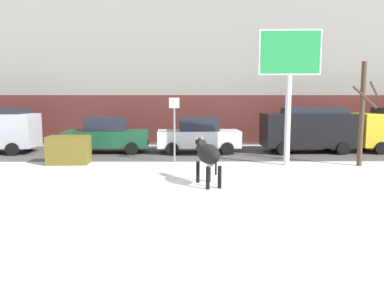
{
  "coord_description": "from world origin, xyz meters",
  "views": [
    {
      "loc": [
        0.39,
        -11.17,
        2.76
      ],
      "look_at": [
        0.51,
        2.57,
        1.1
      ],
      "focal_mm": 34.82,
      "sensor_mm": 36.0,
      "label": 1
    }
  ],
  "objects_px": {
    "car_white_sedan": "(199,135)",
    "pedestrian_by_cars": "(38,130)",
    "billboard": "(290,61)",
    "pedestrian_far_left": "(119,130)",
    "dumpster": "(69,150)",
    "car_black_van": "(308,129)",
    "cow_black": "(208,155)",
    "pedestrian_near_billboard": "(174,130)",
    "street_sign": "(174,124)",
    "bare_tree_left_lot": "(362,112)",
    "car_darkgreen_sedan": "(107,135)"
  },
  "relations": [
    {
      "from": "car_darkgreen_sedan",
      "to": "bare_tree_left_lot",
      "type": "relative_size",
      "value": 1.0
    },
    {
      "from": "pedestrian_near_billboard",
      "to": "street_sign",
      "type": "xyz_separation_m",
      "value": [
        0.29,
        -6.36,
        0.79
      ]
    },
    {
      "from": "car_white_sedan",
      "to": "pedestrian_by_cars",
      "type": "xyz_separation_m",
      "value": [
        -9.64,
        3.37,
        -0.03
      ]
    },
    {
      "from": "bare_tree_left_lot",
      "to": "dumpster",
      "type": "xyz_separation_m",
      "value": [
        -12.27,
        0.65,
        -1.62
      ]
    },
    {
      "from": "pedestrian_by_cars",
      "to": "billboard",
      "type": "bearing_deg",
      "value": -28.0
    },
    {
      "from": "billboard",
      "to": "cow_black",
      "type": "bearing_deg",
      "value": -134.09
    },
    {
      "from": "car_darkgreen_sedan",
      "to": "street_sign",
      "type": "height_order",
      "value": "street_sign"
    },
    {
      "from": "pedestrian_by_cars",
      "to": "car_black_van",
      "type": "bearing_deg",
      "value": -12.13
    },
    {
      "from": "pedestrian_near_billboard",
      "to": "pedestrian_far_left",
      "type": "relative_size",
      "value": 1.0
    },
    {
      "from": "billboard",
      "to": "pedestrian_near_billboard",
      "type": "relative_size",
      "value": 3.21
    },
    {
      "from": "pedestrian_by_cars",
      "to": "pedestrian_far_left",
      "type": "xyz_separation_m",
      "value": [
        4.88,
        0.0,
        0.0
      ]
    },
    {
      "from": "car_darkgreen_sedan",
      "to": "car_white_sedan",
      "type": "height_order",
      "value": "same"
    },
    {
      "from": "billboard",
      "to": "pedestrian_far_left",
      "type": "relative_size",
      "value": 3.21
    },
    {
      "from": "billboard",
      "to": "street_sign",
      "type": "height_order",
      "value": "billboard"
    },
    {
      "from": "cow_black",
      "to": "car_darkgreen_sedan",
      "type": "xyz_separation_m",
      "value": [
        -4.84,
        7.35,
        -0.09
      ]
    },
    {
      "from": "cow_black",
      "to": "car_darkgreen_sedan",
      "type": "relative_size",
      "value": 0.45
    },
    {
      "from": "cow_black",
      "to": "car_white_sedan",
      "type": "relative_size",
      "value": 0.45
    },
    {
      "from": "cow_black",
      "to": "billboard",
      "type": "relative_size",
      "value": 0.35
    },
    {
      "from": "car_darkgreen_sedan",
      "to": "car_white_sedan",
      "type": "bearing_deg",
      "value": -0.67
    },
    {
      "from": "car_darkgreen_sedan",
      "to": "billboard",
      "type": "bearing_deg",
      "value": -24.07
    },
    {
      "from": "car_black_van",
      "to": "dumpster",
      "type": "relative_size",
      "value": 2.75
    },
    {
      "from": "car_darkgreen_sedan",
      "to": "pedestrian_far_left",
      "type": "relative_size",
      "value": 2.47
    },
    {
      "from": "car_white_sedan",
      "to": "pedestrian_by_cars",
      "type": "distance_m",
      "value": 10.21
    },
    {
      "from": "car_black_van",
      "to": "pedestrian_near_billboard",
      "type": "bearing_deg",
      "value": 155.14
    },
    {
      "from": "pedestrian_by_cars",
      "to": "street_sign",
      "type": "bearing_deg",
      "value": -36.81
    },
    {
      "from": "car_darkgreen_sedan",
      "to": "car_black_van",
      "type": "distance_m",
      "value": 10.41
    },
    {
      "from": "dumpster",
      "to": "billboard",
      "type": "bearing_deg",
      "value": -2.63
    },
    {
      "from": "billboard",
      "to": "car_black_van",
      "type": "distance_m",
      "value": 5.27
    },
    {
      "from": "car_black_van",
      "to": "bare_tree_left_lot",
      "type": "relative_size",
      "value": 1.09
    },
    {
      "from": "pedestrian_far_left",
      "to": "bare_tree_left_lot",
      "type": "xyz_separation_m",
      "value": [
        11.37,
        -7.27,
        1.34
      ]
    },
    {
      "from": "car_white_sedan",
      "to": "dumpster",
      "type": "height_order",
      "value": "car_white_sedan"
    },
    {
      "from": "car_black_van",
      "to": "pedestrian_by_cars",
      "type": "bearing_deg",
      "value": 167.87
    },
    {
      "from": "car_black_van",
      "to": "dumpster",
      "type": "xyz_separation_m",
      "value": [
        -11.33,
        -3.33,
        -0.64
      ]
    },
    {
      "from": "billboard",
      "to": "pedestrian_far_left",
      "type": "xyz_separation_m",
      "value": [
        -8.37,
        7.05,
        -3.43
      ]
    },
    {
      "from": "pedestrian_far_left",
      "to": "cow_black",
      "type": "bearing_deg",
      "value": -65.53
    },
    {
      "from": "car_black_van",
      "to": "pedestrian_by_cars",
      "type": "distance_m",
      "value": 15.66
    },
    {
      "from": "car_white_sedan",
      "to": "pedestrian_by_cars",
      "type": "bearing_deg",
      "value": 160.72
    },
    {
      "from": "car_darkgreen_sedan",
      "to": "pedestrian_far_left",
      "type": "distance_m",
      "value": 3.32
    },
    {
      "from": "cow_black",
      "to": "street_sign",
      "type": "relative_size",
      "value": 0.68
    },
    {
      "from": "bare_tree_left_lot",
      "to": "car_white_sedan",
      "type": "bearing_deg",
      "value": 149.48
    },
    {
      "from": "car_white_sedan",
      "to": "bare_tree_left_lot",
      "type": "relative_size",
      "value": 1.0
    },
    {
      "from": "car_darkgreen_sedan",
      "to": "car_black_van",
      "type": "xyz_separation_m",
      "value": [
        10.41,
        0.03,
        0.33
      ]
    },
    {
      "from": "billboard",
      "to": "car_black_van",
      "type": "relative_size",
      "value": 1.19
    },
    {
      "from": "billboard",
      "to": "dumpster",
      "type": "distance_m",
      "value": 9.99
    },
    {
      "from": "street_sign",
      "to": "dumpster",
      "type": "bearing_deg",
      "value": -176.74
    },
    {
      "from": "billboard",
      "to": "street_sign",
      "type": "relative_size",
      "value": 1.97
    },
    {
      "from": "car_darkgreen_sedan",
      "to": "cow_black",
      "type": "bearing_deg",
      "value": -56.67
    },
    {
      "from": "street_sign",
      "to": "car_white_sedan",
      "type": "bearing_deg",
      "value": 69.19
    },
    {
      "from": "cow_black",
      "to": "billboard",
      "type": "bearing_deg",
      "value": 45.91
    },
    {
      "from": "dumpster",
      "to": "bare_tree_left_lot",
      "type": "bearing_deg",
      "value": -3.02
    }
  ]
}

